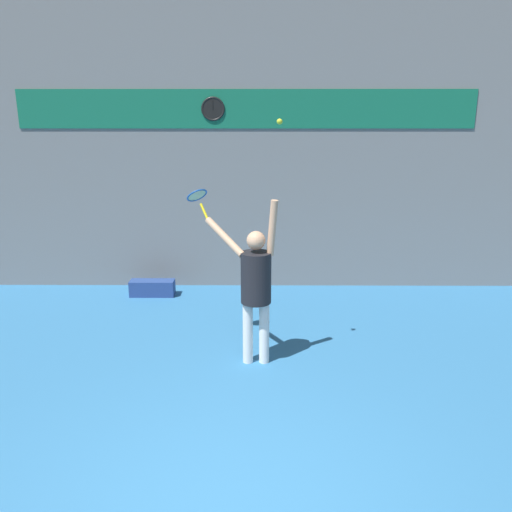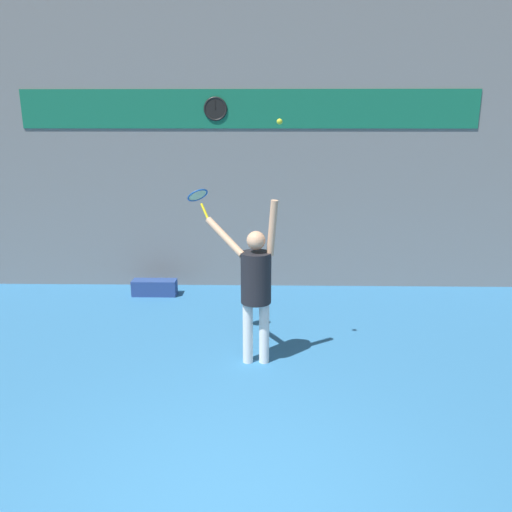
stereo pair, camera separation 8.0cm
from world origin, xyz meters
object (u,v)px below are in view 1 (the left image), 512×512
Objects in this scene: scoreboard_clock at (213,109)px; equipment_bag at (152,288)px; tennis_ball at (280,122)px; tennis_racket at (198,197)px; tennis_player at (255,282)px.

equipment_bag is at bearing -153.98° from scoreboard_clock.
equipment_bag is (-2.14, 2.56, -2.89)m from tennis_ball.
tennis_ball is at bearing -28.88° from tennis_racket.
scoreboard_clock is 1.04× the size of tennis_racket.
scoreboard_clock is 3.32m from equipment_bag.
tennis_ball reaches higher than equipment_bag.
scoreboard_clock is 2.78m from tennis_racket.
scoreboard_clock is 0.52× the size of equipment_bag.
scoreboard_clock is at bearing 103.86° from tennis_player.
tennis_player is 1.96m from tennis_ball.
equipment_bag is at bearing 126.49° from tennis_player.
tennis_racket reaches higher than equipment_bag.
equipment_bag is (-1.11, 1.99, -1.94)m from tennis_racket.
scoreboard_clock reaches higher than tennis_racket.
tennis_player is 2.72× the size of equipment_bag.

